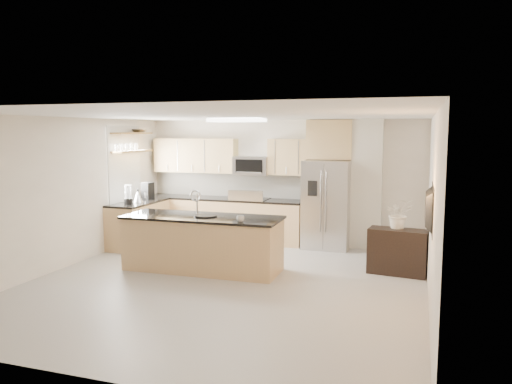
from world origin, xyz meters
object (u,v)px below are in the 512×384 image
(range, at_px, (250,220))
(kettle, at_px, (138,196))
(platter, at_px, (206,216))
(refrigerator, at_px, (327,204))
(cup, at_px, (240,219))
(blender, at_px, (128,196))
(coffee_maker, at_px, (148,191))
(bowl, at_px, (139,130))
(television, at_px, (425,208))
(flower_vase, at_px, (399,206))
(island, at_px, (203,243))
(credenza, at_px, (398,252))
(microwave, at_px, (252,166))

(range, distance_m, kettle, 2.40)
(platter, bearing_deg, refrigerator, 54.35)
(cup, height_order, blender, blender)
(range, bearing_deg, coffee_maker, -162.80)
(refrigerator, xyz_separation_m, bowl, (-3.91, -0.62, 1.49))
(television, bearing_deg, flower_vase, 13.61)
(island, xyz_separation_m, platter, (0.06, -0.00, 0.47))
(bowl, bearing_deg, credenza, -9.56)
(range, distance_m, television, 4.78)
(television, bearing_deg, range, 48.36)
(island, bearing_deg, television, -13.25)
(blender, relative_size, coffee_maker, 1.08)
(refrigerator, bearing_deg, platter, -125.65)
(flower_vase, bearing_deg, credenza, -85.12)
(refrigerator, relative_size, bowl, 4.67)
(kettle, distance_m, television, 5.88)
(blender, bearing_deg, credenza, -1.55)
(coffee_maker, height_order, bowl, bowl)
(microwave, xyz_separation_m, kettle, (-2.02, -1.28, -0.59))
(cup, bearing_deg, television, -10.18)
(microwave, height_order, coffee_maker, microwave)
(range, height_order, television, television)
(blender, bearing_deg, kettle, 79.83)
(range, height_order, bowl, bowl)
(refrigerator, xyz_separation_m, platter, (-1.65, -2.30, 0.05))
(refrigerator, distance_m, credenza, 2.18)
(island, distance_m, flower_vase, 3.34)
(credenza, height_order, television, television)
(range, bearing_deg, blender, -145.38)
(television, bearing_deg, blender, 73.18)
(blender, bearing_deg, bowl, 102.88)
(flower_vase, bearing_deg, television, -76.39)
(bowl, height_order, television, bowl)
(island, height_order, coffee_maker, island)
(blender, height_order, kettle, blender)
(credenza, xyz_separation_m, cup, (-2.39, -1.05, 0.60))
(refrigerator, height_order, island, refrigerator)
(microwave, xyz_separation_m, television, (3.51, -3.24, -0.28))
(refrigerator, xyz_separation_m, credenza, (1.47, -1.53, -0.51))
(range, xyz_separation_m, blender, (-2.07, -1.43, 0.61))
(microwave, distance_m, refrigerator, 1.82)
(flower_vase, bearing_deg, bowl, 171.09)
(bowl, relative_size, television, 0.35)
(range, bearing_deg, television, -41.64)
(microwave, height_order, cup, microwave)
(credenza, distance_m, bowl, 5.81)
(kettle, xyz_separation_m, bowl, (-0.23, 0.49, 1.34))
(range, bearing_deg, microwave, 90.00)
(coffee_maker, xyz_separation_m, bowl, (-0.15, -0.02, 1.30))
(blender, bearing_deg, television, -16.82)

